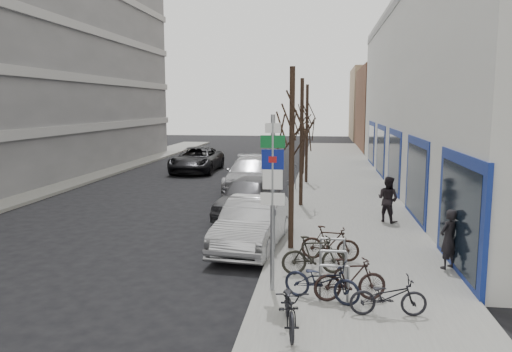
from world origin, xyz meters
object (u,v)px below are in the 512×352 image
(meter_front, at_px, (274,226))
(parked_car_back, at_px, (250,174))
(tree_mid, at_px, (302,112))
(bike_near_right, at_px, (350,279))
(bike_rack, at_px, (333,263))
(bike_near_left, at_px, (290,303))
(tree_near, at_px, (292,115))
(lane_car, at_px, (197,160))
(bike_far_inner, at_px, (330,243))
(meter_back, at_px, (296,174))
(meter_mid, at_px, (288,193))
(bike_far_curb, at_px, (388,293))
(pedestrian_near, at_px, (448,239))
(bike_mid_curb, at_px, (322,277))
(parked_car_front, at_px, (253,224))
(bike_mid_inner, at_px, (314,255))
(highway_sign_pole, at_px, (273,192))
(parked_car_mid, at_px, (249,196))
(pedestrian_far, at_px, (388,199))
(tree_far, at_px, (307,110))

(meter_front, bearing_deg, parked_car_back, 101.88)
(tree_mid, relative_size, bike_near_right, 3.37)
(bike_rack, relative_size, bike_near_left, 1.31)
(bike_near_left, xyz_separation_m, bike_near_right, (1.20, 1.57, -0.03))
(tree_near, xyz_separation_m, bike_near_right, (1.55, -3.93, -3.46))
(bike_rack, height_order, lane_car, lane_car)
(bike_far_inner, bearing_deg, meter_back, 15.75)
(meter_front, relative_size, meter_mid, 1.00)
(bike_far_curb, bearing_deg, lane_car, 18.83)
(lane_car, height_order, pedestrian_near, pedestrian_near)
(tree_near, xyz_separation_m, bike_near_left, (0.35, -5.50, -3.43))
(lane_car, bearing_deg, bike_far_curb, -66.52)
(pedestrian_near, bearing_deg, bike_mid_curb, -2.89)
(tree_near, relative_size, parked_car_front, 1.17)
(meter_front, xyz_separation_m, bike_far_curb, (2.73, -4.10, -0.29))
(bike_near_left, bearing_deg, bike_far_curb, 16.58)
(bike_mid_curb, distance_m, pedestrian_near, 4.22)
(tree_mid, relative_size, lane_car, 0.93)
(meter_back, xyz_separation_m, pedestrian_near, (4.65, -11.84, 0.02))
(meter_front, bearing_deg, tree_near, 48.01)
(bike_mid_inner, bearing_deg, meter_back, -8.12)
(bike_near_right, bearing_deg, bike_far_curb, -145.76)
(meter_front, bearing_deg, pedestrian_near, -10.29)
(bike_rack, relative_size, tree_mid, 0.41)
(meter_front, relative_size, parked_car_front, 0.27)
(tree_mid, relative_size, bike_mid_curb, 3.16)
(highway_sign_pole, relative_size, parked_car_mid, 0.89)
(parked_car_front, bearing_deg, meter_back, 91.43)
(bike_far_curb, bearing_deg, tree_near, 21.51)
(tree_near, distance_m, pedestrian_far, 5.93)
(bike_near_left, height_order, pedestrian_near, pedestrian_near)
(highway_sign_pole, height_order, meter_front, highway_sign_pole)
(parked_car_mid, height_order, lane_car, lane_car)
(parked_car_mid, bearing_deg, pedestrian_near, -36.86)
(meter_back, bearing_deg, tree_mid, -83.58)
(meter_back, height_order, parked_car_front, parked_car_front)
(bike_rack, height_order, bike_near_left, bike_near_left)
(bike_near_right, xyz_separation_m, pedestrian_near, (2.65, 2.58, 0.29))
(highway_sign_pole, distance_m, pedestrian_near, 5.13)
(bike_near_right, bearing_deg, bike_near_left, 129.47)
(bike_far_inner, bearing_deg, bike_rack, -170.47)
(tree_far, bearing_deg, highway_sign_pole, -90.69)
(tree_far, distance_m, bike_mid_curb, 17.36)
(bike_mid_inner, distance_m, parked_car_back, 13.42)
(meter_mid, distance_m, bike_far_inner, 6.29)
(bike_mid_inner, bearing_deg, parked_car_mid, 7.85)
(bike_far_inner, bearing_deg, pedestrian_far, -15.68)
(bike_mid_curb, distance_m, bike_far_inner, 2.93)
(bike_far_curb, bearing_deg, bike_near_right, 42.49)
(bike_near_right, xyz_separation_m, parked_car_back, (-4.35, 14.59, 0.20))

